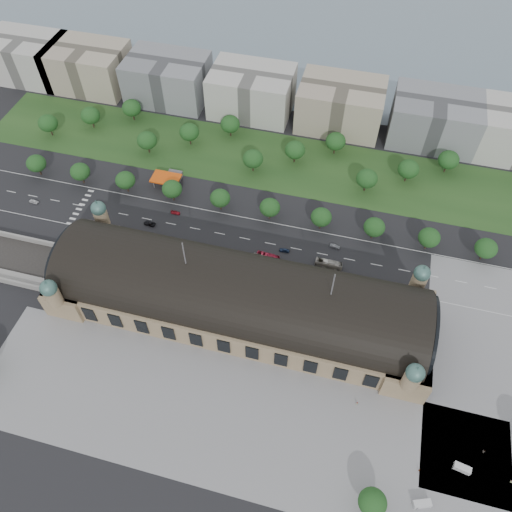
% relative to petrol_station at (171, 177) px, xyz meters
% --- Properties ---
extents(ground, '(900.00, 900.00, 0.00)m').
position_rel_petrol_station_xyz_m(ground, '(53.91, -65.28, -2.95)').
color(ground, black).
rests_on(ground, ground).
extents(station, '(150.00, 48.40, 44.30)m').
position_rel_petrol_station_xyz_m(station, '(53.91, -65.28, 7.33)').
color(station, '#9D8561').
rests_on(station, ground).
extents(plaza_south, '(190.00, 48.00, 0.12)m').
position_rel_petrol_station_xyz_m(plaza_south, '(63.91, -109.28, -2.95)').
color(plaza_south, gray).
rests_on(plaza_south, ground).
extents(plaza_east, '(56.00, 100.00, 0.12)m').
position_rel_petrol_station_xyz_m(plaza_east, '(156.91, -65.28, -2.95)').
color(plaza_east, gray).
rests_on(plaza_east, ground).
extents(road_slab, '(260.00, 26.00, 0.10)m').
position_rel_petrol_station_xyz_m(road_slab, '(33.91, -27.28, -2.95)').
color(road_slab, black).
rests_on(road_slab, ground).
extents(grass_belt, '(300.00, 45.00, 0.10)m').
position_rel_petrol_station_xyz_m(grass_belt, '(38.91, 27.72, -2.95)').
color(grass_belt, '#21451B').
rests_on(grass_belt, ground).
extents(petrol_station, '(14.00, 13.00, 5.05)m').
position_rel_petrol_station_xyz_m(petrol_station, '(0.00, 0.00, 0.00)').
color(petrol_station, '#E6500D').
rests_on(petrol_station, ground).
extents(office_0, '(45.00, 32.00, 24.00)m').
position_rel_petrol_station_xyz_m(office_0, '(-116.09, 67.72, 9.05)').
color(office_0, '#B3B1AA').
rests_on(office_0, ground).
extents(office_1, '(45.00, 32.00, 24.00)m').
position_rel_petrol_station_xyz_m(office_1, '(-76.09, 67.72, 9.05)').
color(office_1, tan).
rests_on(office_1, ground).
extents(office_2, '(45.00, 32.00, 24.00)m').
position_rel_petrol_station_xyz_m(office_2, '(-26.09, 67.72, 9.05)').
color(office_2, gray).
rests_on(office_2, ground).
extents(office_3, '(45.00, 32.00, 24.00)m').
position_rel_petrol_station_xyz_m(office_3, '(23.91, 67.72, 9.05)').
color(office_3, '#B3B1AA').
rests_on(office_3, ground).
extents(office_4, '(45.00, 32.00, 24.00)m').
position_rel_petrol_station_xyz_m(office_4, '(73.91, 67.72, 9.05)').
color(office_4, tan).
rests_on(office_4, ground).
extents(office_5, '(45.00, 32.00, 24.00)m').
position_rel_petrol_station_xyz_m(office_5, '(123.91, 67.72, 9.05)').
color(office_5, gray).
rests_on(office_5, ground).
extents(tree_row_0, '(9.60, 9.60, 11.52)m').
position_rel_petrol_station_xyz_m(tree_row_0, '(-66.09, -12.28, 4.48)').
color(tree_row_0, '#2D2116').
rests_on(tree_row_0, ground).
extents(tree_row_1, '(9.60, 9.60, 11.52)m').
position_rel_petrol_station_xyz_m(tree_row_1, '(-42.09, -12.28, 4.48)').
color(tree_row_1, '#2D2116').
rests_on(tree_row_1, ground).
extents(tree_row_2, '(9.60, 9.60, 11.52)m').
position_rel_petrol_station_xyz_m(tree_row_2, '(-18.09, -12.28, 4.48)').
color(tree_row_2, '#2D2116').
rests_on(tree_row_2, ground).
extents(tree_row_3, '(9.60, 9.60, 11.52)m').
position_rel_petrol_station_xyz_m(tree_row_3, '(5.91, -12.28, 4.48)').
color(tree_row_3, '#2D2116').
rests_on(tree_row_3, ground).
extents(tree_row_4, '(9.60, 9.60, 11.52)m').
position_rel_petrol_station_xyz_m(tree_row_4, '(29.91, -12.28, 4.48)').
color(tree_row_4, '#2D2116').
rests_on(tree_row_4, ground).
extents(tree_row_5, '(9.60, 9.60, 11.52)m').
position_rel_petrol_station_xyz_m(tree_row_5, '(53.91, -12.28, 4.48)').
color(tree_row_5, '#2D2116').
rests_on(tree_row_5, ground).
extents(tree_row_6, '(9.60, 9.60, 11.52)m').
position_rel_petrol_station_xyz_m(tree_row_6, '(77.91, -12.28, 4.48)').
color(tree_row_6, '#2D2116').
rests_on(tree_row_6, ground).
extents(tree_row_7, '(9.60, 9.60, 11.52)m').
position_rel_petrol_station_xyz_m(tree_row_7, '(101.91, -12.28, 4.48)').
color(tree_row_7, '#2D2116').
rests_on(tree_row_7, ground).
extents(tree_row_8, '(9.60, 9.60, 11.52)m').
position_rel_petrol_station_xyz_m(tree_row_8, '(125.91, -12.28, 4.48)').
color(tree_row_8, '#2D2116').
rests_on(tree_row_8, ground).
extents(tree_row_9, '(9.60, 9.60, 11.52)m').
position_rel_petrol_station_xyz_m(tree_row_9, '(149.91, -12.28, 4.48)').
color(tree_row_9, '#2D2116').
rests_on(tree_row_9, ground).
extents(tree_belt_0, '(10.40, 10.40, 12.48)m').
position_rel_petrol_station_xyz_m(tree_belt_0, '(-76.09, 17.72, 5.10)').
color(tree_belt_0, '#2D2116').
rests_on(tree_belt_0, ground).
extents(tree_belt_1, '(10.40, 10.40, 12.48)m').
position_rel_petrol_station_xyz_m(tree_belt_1, '(-57.09, 29.72, 5.10)').
color(tree_belt_1, '#2D2116').
rests_on(tree_belt_1, ground).
extents(tree_belt_2, '(10.40, 10.40, 12.48)m').
position_rel_petrol_station_xyz_m(tree_belt_2, '(-38.09, 41.72, 5.10)').
color(tree_belt_2, '#2D2116').
rests_on(tree_belt_2, ground).
extents(tree_belt_3, '(10.40, 10.40, 12.48)m').
position_rel_petrol_station_xyz_m(tree_belt_3, '(-19.09, 17.72, 5.10)').
color(tree_belt_3, '#2D2116').
rests_on(tree_belt_3, ground).
extents(tree_belt_4, '(10.40, 10.40, 12.48)m').
position_rel_petrol_station_xyz_m(tree_belt_4, '(-0.09, 29.72, 5.10)').
color(tree_belt_4, '#2D2116').
rests_on(tree_belt_4, ground).
extents(tree_belt_5, '(10.40, 10.40, 12.48)m').
position_rel_petrol_station_xyz_m(tree_belt_5, '(18.91, 41.72, 5.10)').
color(tree_belt_5, '#2D2116').
rests_on(tree_belt_5, ground).
extents(tree_belt_6, '(10.40, 10.40, 12.48)m').
position_rel_petrol_station_xyz_m(tree_belt_6, '(37.91, 17.72, 5.10)').
color(tree_belt_6, '#2D2116').
rests_on(tree_belt_6, ground).
extents(tree_belt_7, '(10.40, 10.40, 12.48)m').
position_rel_petrol_station_xyz_m(tree_belt_7, '(56.91, 29.72, 5.10)').
color(tree_belt_7, '#2D2116').
rests_on(tree_belt_7, ground).
extents(tree_belt_8, '(10.40, 10.40, 12.48)m').
position_rel_petrol_station_xyz_m(tree_belt_8, '(75.91, 41.72, 5.10)').
color(tree_belt_8, '#2D2116').
rests_on(tree_belt_8, ground).
extents(tree_belt_9, '(10.40, 10.40, 12.48)m').
position_rel_petrol_station_xyz_m(tree_belt_9, '(94.91, 17.72, 5.10)').
color(tree_belt_9, '#2D2116').
rests_on(tree_belt_9, ground).
extents(tree_belt_10, '(10.40, 10.40, 12.48)m').
position_rel_petrol_station_xyz_m(tree_belt_10, '(113.91, 29.72, 5.10)').
color(tree_belt_10, '#2D2116').
rests_on(tree_belt_10, ground).
extents(tree_belt_11, '(10.40, 10.40, 12.48)m').
position_rel_petrol_station_xyz_m(tree_belt_11, '(132.91, 41.72, 5.10)').
color(tree_belt_11, '#2D2116').
rests_on(tree_belt_11, ground).
extents(tree_plaza_s, '(9.00, 9.00, 10.64)m').
position_rel_petrol_station_xyz_m(tree_plaza_s, '(113.91, -125.28, 3.86)').
color(tree_plaza_s, '#2D2116').
rests_on(tree_plaza_s, ground).
extents(traffic_car_0, '(4.89, 2.41, 1.60)m').
position_rel_petrol_station_xyz_m(traffic_car_0, '(-59.23, -31.07, -2.15)').
color(traffic_car_0, silver).
rests_on(traffic_car_0, ground).
extents(traffic_car_2, '(5.75, 3.08, 1.53)m').
position_rel_petrol_station_xyz_m(traffic_car_2, '(0.58, -30.23, -2.18)').
color(traffic_car_2, black).
rests_on(traffic_car_2, ground).
extents(traffic_car_3, '(4.52, 1.89, 1.30)m').
position_rel_petrol_station_xyz_m(traffic_car_3, '(9.85, -20.57, -2.30)').
color(traffic_car_3, maroon).
rests_on(traffic_car_3, ground).
extents(traffic_car_4, '(4.58, 2.04, 1.53)m').
position_rel_petrol_station_xyz_m(traffic_car_4, '(65.05, -30.00, -2.18)').
color(traffic_car_4, '#1C2C4E').
rests_on(traffic_car_4, ground).
extents(traffic_car_5, '(4.75, 2.21, 1.51)m').
position_rel_petrol_station_xyz_m(traffic_car_5, '(86.55, -22.15, -2.20)').
color(traffic_car_5, slate).
rests_on(traffic_car_5, ground).
extents(parked_car_0, '(4.26, 3.47, 1.36)m').
position_rel_petrol_station_xyz_m(parked_car_0, '(-20.22, -44.28, -2.27)').
color(parked_car_0, black).
rests_on(parked_car_0, ground).
extents(parked_car_1, '(5.03, 3.94, 1.27)m').
position_rel_petrol_station_xyz_m(parked_car_1, '(-2.64, -44.28, -2.31)').
color(parked_car_1, maroon).
rests_on(parked_car_1, ground).
extents(parked_car_2, '(4.76, 3.90, 1.30)m').
position_rel_petrol_station_xyz_m(parked_car_2, '(-16.62, -40.81, -2.30)').
color(parked_car_2, '#182045').
rests_on(parked_car_2, ground).
extents(parked_car_3, '(4.13, 3.36, 1.32)m').
position_rel_petrol_station_xyz_m(parked_car_3, '(7.07, -44.28, -2.29)').
color(parked_car_3, slate).
rests_on(parked_car_3, ground).
extents(parked_car_4, '(4.96, 3.50, 1.55)m').
position_rel_petrol_station_xyz_m(parked_car_4, '(22.41, -44.28, -2.17)').
color(parked_car_4, silver).
rests_on(parked_car_4, ground).
extents(parked_car_5, '(5.23, 3.90, 1.32)m').
position_rel_petrol_station_xyz_m(parked_car_5, '(35.91, -43.61, -2.29)').
color(parked_car_5, '#979BA0').
rests_on(parked_car_5, ground).
extents(parked_car_6, '(5.26, 4.72, 1.47)m').
position_rel_petrol_station_xyz_m(parked_car_6, '(13.05, -44.28, -2.22)').
color(parked_car_6, black).
rests_on(parked_car_6, ground).
extents(bus_west, '(10.72, 3.28, 2.94)m').
position_rel_petrol_station_xyz_m(bus_west, '(58.98, -36.00, -1.48)').
color(bus_west, '#BF1E3B').
rests_on(bus_west, ground).
extents(bus_mid, '(12.17, 3.94, 3.33)m').
position_rel_petrol_station_xyz_m(bus_mid, '(58.41, -38.28, -1.28)').
color(bus_mid, silver).
rests_on(bus_mid, ground).
extents(bus_east, '(12.03, 3.10, 3.33)m').
position_rel_petrol_station_xyz_m(bus_east, '(85.53, -33.28, -1.28)').
color(bus_east, beige).
rests_on(bus_east, ground).
extents(van_east, '(5.81, 3.15, 2.39)m').
position_rel_petrol_station_xyz_m(van_east, '(142.04, -105.92, -1.81)').
color(van_east, silver).
rests_on(van_east, ground).
extents(van_south, '(6.14, 4.12, 2.47)m').
position_rel_petrol_station_xyz_m(van_south, '(129.71, -120.46, -1.77)').
color(van_south, silver).
rests_on(van_south, ground).
extents(pedestrian_0, '(0.81, 0.48, 1.62)m').
position_rel_petrol_station_xyz_m(pedestrian_0, '(105.77, -92.44, -2.14)').
color(pedestrian_0, gray).
rests_on(pedestrian_0, ground).
extents(pedestrian_1, '(0.52, 0.70, 1.75)m').
position_rel_petrol_station_xyz_m(pedestrian_1, '(128.73, -110.05, -2.07)').
color(pedestrian_1, gray).
rests_on(pedestrian_1, ground).
extents(pedestrian_2, '(0.83, 1.09, 1.98)m').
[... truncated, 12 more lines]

